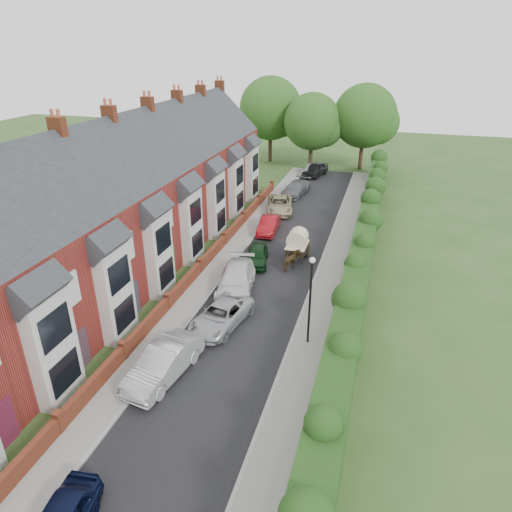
{
  "coord_description": "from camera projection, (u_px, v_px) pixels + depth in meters",
  "views": [
    {
      "loc": [
        6.43,
        -16.18,
        14.85
      ],
      "look_at": [
        -1.06,
        9.32,
        2.2
      ],
      "focal_mm": 32.0,
      "sensor_mm": 36.0,
      "label": 1
    }
  ],
  "objects": [
    {
      "name": "car_extra_far",
      "position": [
        313.0,
        170.0,
        54.59
      ],
      "size": [
        1.78,
        4.15,
        1.33
      ],
      "primitive_type": "imported",
      "rotation": [
        0.0,
        0.0,
        -0.09
      ],
      "color": "slate",
      "rests_on": "ground"
    },
    {
      "name": "car_silver_b",
      "position": [
        221.0,
        315.0,
        25.93
      ],
      "size": [
        3.02,
        5.05,
        1.32
      ],
      "primitive_type": "imported",
      "rotation": [
        0.0,
        0.0,
        -0.19
      ],
      "color": "#AAACB1",
      "rests_on": "ground"
    },
    {
      "name": "pavement_house_side",
      "position": [
        219.0,
        268.0,
        32.65
      ],
      "size": [
        1.7,
        58.0,
        0.12
      ],
      "primitive_type": "cube",
      "color": "gray",
      "rests_on": "ground"
    },
    {
      "name": "tree_far_right",
      "position": [
        368.0,
        118.0,
        54.91
      ],
      "size": [
        7.98,
        7.6,
        10.31
      ],
      "color": "#332316",
      "rests_on": "ground"
    },
    {
      "name": "car_silver_a",
      "position": [
        163.0,
        363.0,
        21.88
      ],
      "size": [
        2.41,
        5.08,
        1.61
      ],
      "primitive_type": "imported",
      "rotation": [
        0.0,
        0.0,
        -0.15
      ],
      "color": "#A9AAAE",
      "rests_on": "ground"
    },
    {
      "name": "hedge",
      "position": [
        359.0,
        266.0,
        29.5
      ],
      "size": [
        2.1,
        58.0,
        2.85
      ],
      "color": "#173C13",
      "rests_on": "ground"
    },
    {
      "name": "car_white",
      "position": [
        236.0,
        280.0,
        29.43
      ],
      "size": [
        3.16,
        5.73,
        1.57
      ],
      "primitive_type": "imported",
      "rotation": [
        0.0,
        0.0,
        0.19
      ],
      "color": "silver",
      "rests_on": "ground"
    },
    {
      "name": "pavement_hedge_side",
      "position": [
        330.0,
        283.0,
        30.62
      ],
      "size": [
        2.2,
        58.0,
        0.12
      ],
      "primitive_type": "cube",
      "color": "gray",
      "rests_on": "ground"
    },
    {
      "name": "car_black",
      "position": [
        315.0,
        170.0,
        54.48
      ],
      "size": [
        2.95,
        4.89,
        1.56
      ],
      "primitive_type": "imported",
      "rotation": [
        0.0,
        0.0,
        -0.26
      ],
      "color": "black",
      "rests_on": "ground"
    },
    {
      "name": "ground",
      "position": [
        223.0,
        379.0,
        22.04
      ],
      "size": [
        140.0,
        140.0,
        0.0
      ],
      "primitive_type": "plane",
      "color": "#2D4C1E",
      "rests_on": "ground"
    },
    {
      "name": "car_red",
      "position": [
        269.0,
        225.0,
        38.56
      ],
      "size": [
        1.69,
        4.16,
        1.34
      ],
      "primitive_type": "imported",
      "rotation": [
        0.0,
        0.0,
        0.07
      ],
      "color": "maroon",
      "rests_on": "ground"
    },
    {
      "name": "road",
      "position": [
        271.0,
        275.0,
        31.69
      ],
      "size": [
        6.0,
        58.0,
        0.02
      ],
      "primitive_type": "cube",
      "color": "black",
      "rests_on": "ground"
    },
    {
      "name": "tree_far_back",
      "position": [
        274.0,
        110.0,
        58.7
      ],
      "size": [
        8.4,
        8.0,
        10.82
      ],
      "color": "#332316",
      "rests_on": "ground"
    },
    {
      "name": "car_grey",
      "position": [
        296.0,
        188.0,
        47.86
      ],
      "size": [
        2.66,
        5.11,
        1.42
      ],
      "primitive_type": "imported",
      "rotation": [
        0.0,
        0.0,
        -0.14
      ],
      "color": "slate",
      "rests_on": "ground"
    },
    {
      "name": "horse",
      "position": [
        292.0,
        261.0,
        32.19
      ],
      "size": [
        1.24,
        1.81,
        1.4
      ],
      "primitive_type": "imported",
      "rotation": [
        0.0,
        0.0,
        2.82
      ],
      "color": "#4A361B",
      "rests_on": "ground"
    },
    {
      "name": "tree_far_left",
      "position": [
        315.0,
        123.0,
        54.97
      ],
      "size": [
        7.14,
        6.8,
        9.29
      ],
      "color": "#332316",
      "rests_on": "ground"
    },
    {
      "name": "kerb_hedge_side",
      "position": [
        314.0,
        281.0,
        30.89
      ],
      "size": [
        0.18,
        58.0,
        0.13
      ],
      "primitive_type": "cube",
      "color": "#989792",
      "rests_on": "ground"
    },
    {
      "name": "lamppost",
      "position": [
        311.0,
        290.0,
        23.22
      ],
      "size": [
        0.32,
        0.32,
        5.16
      ],
      "color": "black",
      "rests_on": "ground"
    },
    {
      "name": "garden_wall_row",
      "position": [
        200.0,
        267.0,
        31.86
      ],
      "size": [
        0.35,
        40.35,
        1.1
      ],
      "color": "brown",
      "rests_on": "ground"
    },
    {
      "name": "kerb_house_side",
      "position": [
        229.0,
        269.0,
        32.44
      ],
      "size": [
        0.18,
        58.0,
        0.13
      ],
      "primitive_type": "cube",
      "color": "#989792",
      "rests_on": "ground"
    },
    {
      "name": "horse_cart",
      "position": [
        297.0,
        242.0,
        33.45
      ],
      "size": [
        1.51,
        3.34,
        2.41
      ],
      "color": "black",
      "rests_on": "ground"
    },
    {
      "name": "car_green",
      "position": [
        257.0,
        255.0,
        33.17
      ],
      "size": [
        2.28,
        4.05,
        1.3
      ],
      "primitive_type": "imported",
      "rotation": [
        0.0,
        0.0,
        0.21
      ],
      "color": "black",
      "rests_on": "ground"
    },
    {
      "name": "car_beige",
      "position": [
        280.0,
        204.0,
        43.2
      ],
      "size": [
        3.43,
        5.48,
        1.41
      ],
      "primitive_type": "imported",
      "rotation": [
        0.0,
        0.0,
        0.23
      ],
      "color": "tan",
      "rests_on": "ground"
    },
    {
      "name": "terrace_row",
      "position": [
        123.0,
        205.0,
        31.53
      ],
      "size": [
        9.05,
        40.5,
        11.5
      ],
      "color": "#9C2E27",
      "rests_on": "ground"
    }
  ]
}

